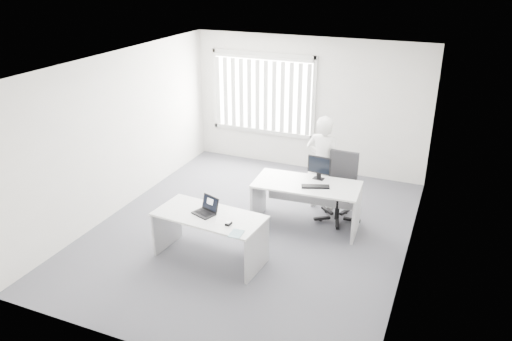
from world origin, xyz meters
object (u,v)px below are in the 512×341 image
at_px(desk_near, 210,227).
at_px(desk_far, 306,196).
at_px(person, 323,163).
at_px(monitor, 319,168).
at_px(laptop, 203,207).
at_px(office_chair, 339,199).

distance_m(desk_near, desk_far, 1.82).
xyz_separation_m(person, monitor, (0.08, -0.52, 0.12)).
bearing_deg(desk_near, monitor, 61.58).
distance_m(desk_near, monitor, 2.16).
distance_m(desk_far, laptop, 1.91).
relative_size(office_chair, laptop, 3.71).
bearing_deg(person, desk_near, 68.75).
height_order(desk_near, office_chair, office_chair).
height_order(desk_far, person, person).
distance_m(desk_near, person, 2.55).
bearing_deg(office_chair, monitor, -141.81).
xyz_separation_m(desk_far, laptop, (-1.11, -1.53, 0.30)).
bearing_deg(laptop, desk_near, 31.41).
xyz_separation_m(desk_near, monitor, (1.15, 1.77, 0.46)).
relative_size(person, laptop, 5.44).
height_order(desk_near, laptop, laptop).
relative_size(desk_far, person, 1.02).
xyz_separation_m(desk_far, person, (0.04, 0.78, 0.30)).
relative_size(desk_near, person, 0.97).
height_order(laptop, monitor, monitor).
height_order(office_chair, person, person).
bearing_deg(laptop, office_chair, 72.91).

